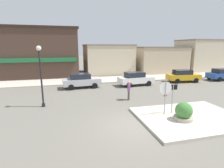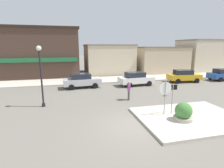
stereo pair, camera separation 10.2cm
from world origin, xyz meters
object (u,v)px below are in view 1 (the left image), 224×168
(parked_car_third, at_px, (183,76))
(pedestrian_crossing_near, at_px, (129,90))
(parked_car_nearest, at_px, (81,80))
(parked_car_fourth, at_px, (222,74))
(parked_car_second, at_px, (135,79))
(lamp_post, at_px, (40,67))
(one_way_sign, at_px, (173,96))
(stop_sign, at_px, (165,94))
(planter, at_px, (184,113))

(parked_car_third, xyz_separation_m, pedestrian_crossing_near, (-9.24, -5.53, 0.06))
(parked_car_nearest, height_order, parked_car_third, same)
(parked_car_fourth, relative_size, pedestrian_crossing_near, 2.49)
(parked_car_second, bearing_deg, parked_car_fourth, 0.97)
(lamp_post, bearing_deg, one_way_sign, -24.50)
(stop_sign, distance_m, one_way_sign, 0.62)
(stop_sign, bearing_deg, one_way_sign, 8.54)
(stop_sign, xyz_separation_m, lamp_post, (-7.78, 3.90, 1.44))
(parked_car_third, bearing_deg, parked_car_fourth, -1.84)
(parked_car_fourth, bearing_deg, lamp_post, -166.22)
(stop_sign, xyz_separation_m, parked_car_fourth, (14.10, 9.27, -0.71))
(parked_car_third, bearing_deg, planter, -125.79)
(one_way_sign, distance_m, parked_car_third, 12.10)
(parked_car_nearest, bearing_deg, parked_car_third, 0.03)
(planter, height_order, parked_car_second, parked_car_second)
(planter, distance_m, parked_car_third, 12.97)
(one_way_sign, distance_m, parked_car_nearest, 10.67)
(parked_car_nearest, relative_size, pedestrian_crossing_near, 2.56)
(parked_car_third, xyz_separation_m, parked_car_fourth, (5.87, -0.19, 0.00))
(one_way_sign, xyz_separation_m, parked_car_third, (7.64, 9.37, -0.52))
(parked_car_nearest, xyz_separation_m, parked_car_fourth, (18.60, -0.18, 0.00))
(parked_car_nearest, relative_size, parked_car_third, 0.99)
(planter, bearing_deg, parked_car_second, 84.43)
(parked_car_fourth, bearing_deg, stop_sign, -146.67)
(parked_car_nearest, bearing_deg, pedestrian_crossing_near, -57.66)
(parked_car_second, relative_size, pedestrian_crossing_near, 2.58)
(parked_car_nearest, distance_m, pedestrian_crossing_near, 6.53)
(lamp_post, distance_m, parked_car_third, 17.08)
(lamp_post, bearing_deg, pedestrian_crossing_near, 0.25)
(parked_car_nearest, xyz_separation_m, pedestrian_crossing_near, (3.49, -5.52, 0.06))
(parked_car_fourth, bearing_deg, pedestrian_crossing_near, -160.54)
(stop_sign, height_order, one_way_sign, stop_sign)
(parked_car_nearest, bearing_deg, lamp_post, -120.55)
(stop_sign, height_order, parked_car_third, stop_sign)
(parked_car_second, xyz_separation_m, pedestrian_crossing_near, (-2.64, -5.13, 0.06))
(one_way_sign, height_order, lamp_post, lamp_post)
(lamp_post, bearing_deg, parked_car_nearest, 59.45)
(parked_car_second, relative_size, parked_car_fourth, 1.03)
(one_way_sign, xyz_separation_m, lamp_post, (-8.37, 3.81, 1.63))
(planter, height_order, pedestrian_crossing_near, pedestrian_crossing_near)
(lamp_post, distance_m, parked_car_fourth, 22.63)
(stop_sign, distance_m, parked_car_nearest, 10.50)
(stop_sign, distance_m, pedestrian_crossing_near, 4.11)
(planter, bearing_deg, parked_car_fourth, 37.51)
(parked_car_second, xyz_separation_m, parked_car_fourth, (12.47, 0.21, 0.00))
(pedestrian_crossing_near, bearing_deg, stop_sign, -75.55)
(stop_sign, height_order, parked_car_nearest, stop_sign)
(planter, height_order, parked_car_fourth, parked_car_fourth)
(stop_sign, xyz_separation_m, parked_car_second, (1.63, 9.06, -0.71))
(stop_sign, relative_size, pedestrian_crossing_near, 1.43)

